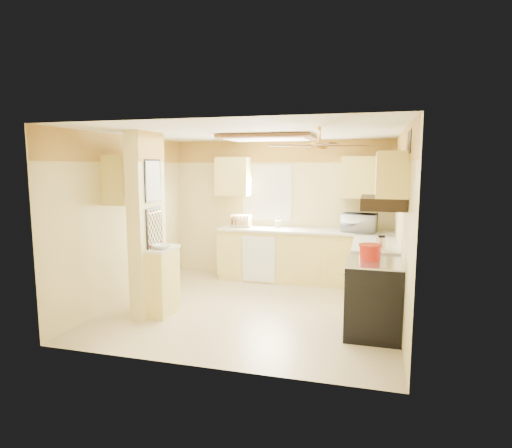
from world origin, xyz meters
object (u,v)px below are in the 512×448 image
(stove, at_px, (373,298))
(microwave, at_px, (359,223))
(dutch_oven, at_px, (370,252))
(kettle, at_px, (381,243))
(bowl, at_px, (162,247))

(stove, bearing_deg, microwave, 96.45)
(microwave, xyz_separation_m, dutch_oven, (0.19, -2.02, -0.09))
(stove, relative_size, dutch_oven, 3.32)
(kettle, bearing_deg, dutch_oven, -106.62)
(microwave, bearing_deg, kettle, 111.65)
(kettle, bearing_deg, bowl, -167.07)
(dutch_oven, bearing_deg, kettle, 73.38)
(stove, distance_m, microwave, 2.23)
(stove, relative_size, microwave, 1.64)
(stove, xyz_separation_m, bowl, (-2.76, -0.08, 0.51))
(bowl, xyz_separation_m, kettle, (2.85, 0.65, 0.07))
(stove, xyz_separation_m, kettle, (0.09, 0.58, 0.57))
(bowl, bearing_deg, stove, 1.61)
(microwave, relative_size, kettle, 2.76)
(microwave, distance_m, bowl, 3.35)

